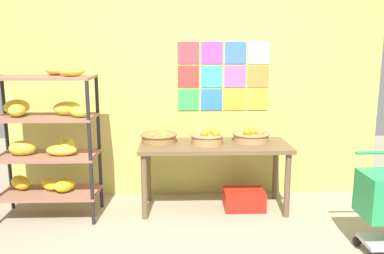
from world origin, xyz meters
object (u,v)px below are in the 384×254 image
Objects in this scene: fruit_basket_back_right at (207,138)px; produce_crate_under_table at (244,199)px; display_table at (214,152)px; banana_shelf_unit at (47,137)px; fruit_basket_left at (159,137)px; fruit_basket_centre at (251,136)px.

fruit_basket_back_right is 0.78m from produce_crate_under_table.
display_table is 0.17m from fruit_basket_back_right.
banana_shelf_unit reaches higher than fruit_basket_back_right.
fruit_basket_left is at bearing 170.49° from display_table.
banana_shelf_unit is 0.99× the size of display_table.
fruit_basket_back_right reaches higher than display_table.
fruit_basket_centre reaches higher than display_table.
fruit_basket_back_right is (1.60, 0.14, -0.05)m from banana_shelf_unit.
banana_shelf_unit reaches higher than fruit_basket_centre.
display_table is at bearing 4.67° from banana_shelf_unit.
banana_shelf_unit is at bearing -167.96° from fruit_basket_left.
banana_shelf_unit is 3.60× the size of produce_crate_under_table.
fruit_basket_centre is (0.40, 0.10, 0.15)m from display_table.
display_table is 0.61m from produce_crate_under_table.
display_table is at bearing -165.78° from fruit_basket_centre.
fruit_basket_centre is at bearing 57.90° from produce_crate_under_table.
fruit_basket_centre is at bearing 11.87° from fruit_basket_back_right.
fruit_basket_centre is (2.07, 0.24, -0.06)m from banana_shelf_unit.
fruit_basket_centre is 1.03× the size of fruit_basket_left.
display_table reaches higher than produce_crate_under_table.
fruit_basket_left reaches higher than display_table.
fruit_basket_back_right is at bearing 4.95° from banana_shelf_unit.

